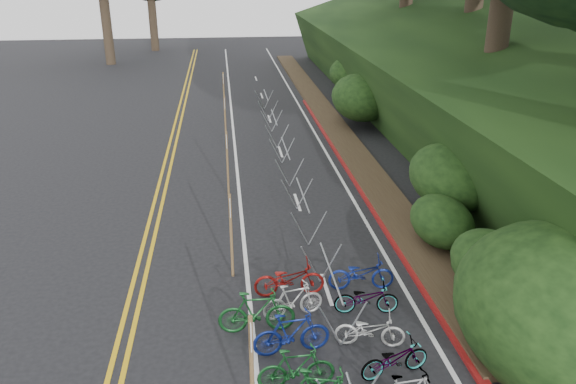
# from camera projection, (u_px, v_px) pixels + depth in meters

# --- Properties ---
(road_markings) EXTENTS (7.47, 80.00, 0.01)m
(road_markings) POSITION_uv_depth(u_px,v_px,m) (230.00, 204.00, 20.51)
(road_markings) COLOR gold
(road_markings) RESTS_ON ground
(red_curb) EXTENTS (0.25, 28.00, 0.10)m
(red_curb) POSITION_uv_depth(u_px,v_px,m) (354.00, 179.00, 22.79)
(red_curb) COLOR maroon
(red_curb) RESTS_ON ground
(embankment) EXTENTS (14.30, 48.14, 9.11)m
(embankment) POSITION_uv_depth(u_px,v_px,m) (463.00, 80.00, 29.08)
(embankment) COLOR black
(embankment) RESTS_ON ground
(bike_racks_rest) EXTENTS (1.14, 23.00, 1.17)m
(bike_racks_rest) POSITION_uv_depth(u_px,v_px,m) (286.00, 155.00, 23.11)
(bike_racks_rest) COLOR gray
(bike_racks_rest) RESTS_ON ground
(signpost_near) EXTENTS (0.08, 0.40, 2.61)m
(signpost_near) POSITION_uv_depth(u_px,v_px,m) (252.00, 369.00, 9.98)
(signpost_near) COLOR brown
(signpost_near) RESTS_ON ground
(signposts_rest) EXTENTS (0.08, 18.40, 2.50)m
(signposts_rest) POSITION_uv_depth(u_px,v_px,m) (226.00, 136.00, 23.55)
(signposts_rest) COLOR brown
(signposts_rest) RESTS_ON ground
(bike_front) EXTENTS (0.54, 1.84, 1.10)m
(bike_front) POSITION_uv_depth(u_px,v_px,m) (257.00, 312.00, 13.23)
(bike_front) COLOR #144C1E
(bike_front) RESTS_ON ground
(bike_valet) EXTENTS (2.89, 8.79, 1.08)m
(bike_valet) POSITION_uv_depth(u_px,v_px,m) (350.00, 360.00, 11.75)
(bike_valet) COLOR navy
(bike_valet) RESTS_ON ground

